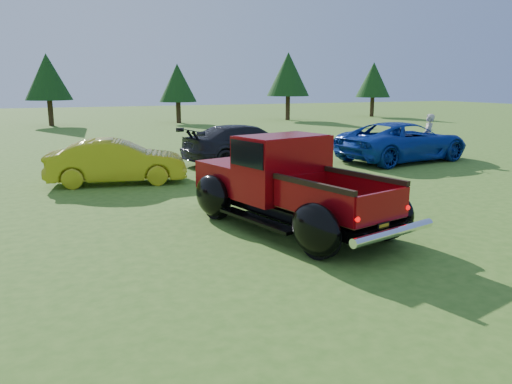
% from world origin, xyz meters
% --- Properties ---
extents(ground, '(120.00, 120.00, 0.00)m').
position_xyz_m(ground, '(0.00, 0.00, 0.00)').
color(ground, '#3A651D').
rests_on(ground, ground).
extents(tree_mid_left, '(3.20, 3.20, 5.00)m').
position_xyz_m(tree_mid_left, '(-3.00, 31.00, 3.38)').
color(tree_mid_left, '#332114').
rests_on(tree_mid_left, ground).
extents(tree_mid_right, '(2.82, 2.82, 4.40)m').
position_xyz_m(tree_mid_right, '(6.00, 30.00, 2.97)').
color(tree_mid_right, '#332114').
rests_on(tree_mid_right, ground).
extents(tree_east, '(3.46, 3.46, 5.40)m').
position_xyz_m(tree_east, '(15.00, 29.50, 3.66)').
color(tree_east, '#332114').
rests_on(tree_east, ground).
extents(tree_far_east, '(3.07, 3.07, 4.80)m').
position_xyz_m(tree_far_east, '(24.00, 30.50, 3.25)').
color(tree_far_east, '#332114').
rests_on(tree_far_east, ground).
extents(pickup_truck, '(3.44, 5.46, 1.91)m').
position_xyz_m(pickup_truck, '(1.14, 1.78, 0.91)').
color(pickup_truck, black).
rests_on(pickup_truck, ground).
extents(show_car_yellow, '(4.23, 2.10, 1.33)m').
position_xyz_m(show_car_yellow, '(-1.50, 7.69, 0.67)').
color(show_car_yellow, '#A49D15').
rests_on(show_car_yellow, ground).
extents(show_car_grey, '(5.26, 2.86, 1.45)m').
position_xyz_m(show_car_grey, '(3.55, 9.90, 0.72)').
color(show_car_grey, black).
rests_on(show_car_grey, ground).
extents(show_car_blue, '(5.72, 3.23, 1.51)m').
position_xyz_m(show_car_blue, '(9.34, 7.99, 0.75)').
color(show_car_blue, '#0D3098').
rests_on(show_car_blue, ground).
extents(spectator, '(0.77, 0.75, 1.78)m').
position_xyz_m(spectator, '(10.63, 8.10, 0.89)').
color(spectator, '#B2A99A').
rests_on(spectator, ground).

